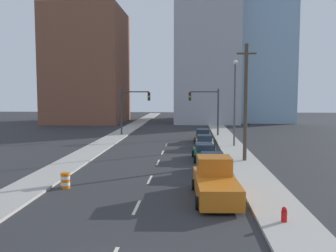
{
  "coord_description": "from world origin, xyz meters",
  "views": [
    {
      "loc": [
        2.77,
        -10.43,
        5.89
      ],
      "look_at": [
        0.24,
        30.27,
        2.2
      ],
      "focal_mm": 40.0,
      "sensor_mm": 36.0,
      "label": 1
    }
  ],
  "objects_px": {
    "fire_hydrant": "(284,216)",
    "traffic_barrel": "(65,181)",
    "sedan_silver": "(212,165)",
    "pickup_truck_orange": "(215,182)",
    "sedan_brown": "(203,136)",
    "street_lamp": "(235,98)",
    "sedan_green": "(204,152)",
    "traffic_signal_left": "(129,106)",
    "utility_pole_right_mid": "(246,102)",
    "sedan_white": "(205,142)",
    "traffic_signal_right": "(210,106)"
  },
  "relations": [
    {
      "from": "pickup_truck_orange",
      "to": "sedan_silver",
      "type": "xyz_separation_m",
      "value": [
        0.18,
        6.14,
        -0.21
      ]
    },
    {
      "from": "pickup_truck_orange",
      "to": "sedan_brown",
      "type": "xyz_separation_m",
      "value": [
        0.06,
        23.58,
        -0.19
      ]
    },
    {
      "from": "sedan_green",
      "to": "sedan_brown",
      "type": "height_order",
      "value": "sedan_brown"
    },
    {
      "from": "traffic_signal_right",
      "to": "sedan_white",
      "type": "distance_m",
      "value": 11.48
    },
    {
      "from": "sedan_silver",
      "to": "traffic_signal_right",
      "type": "bearing_deg",
      "value": 87.63
    },
    {
      "from": "traffic_signal_left",
      "to": "utility_pole_right_mid",
      "type": "height_order",
      "value": "utility_pole_right_mid"
    },
    {
      "from": "street_lamp",
      "to": "sedan_green",
      "type": "relative_size",
      "value": 1.98
    },
    {
      "from": "traffic_barrel",
      "to": "pickup_truck_orange",
      "type": "distance_m",
      "value": 9.22
    },
    {
      "from": "fire_hydrant",
      "to": "sedan_brown",
      "type": "xyz_separation_m",
      "value": [
        -2.72,
        27.73,
        0.29
      ]
    },
    {
      "from": "traffic_barrel",
      "to": "street_lamp",
      "type": "relative_size",
      "value": 0.1
    },
    {
      "from": "traffic_signal_right",
      "to": "utility_pole_right_mid",
      "type": "distance_m",
      "value": 18.53
    },
    {
      "from": "traffic_signal_right",
      "to": "sedan_green",
      "type": "distance_m",
      "value": 17.88
    },
    {
      "from": "fire_hydrant",
      "to": "sedan_silver",
      "type": "relative_size",
      "value": 0.18
    },
    {
      "from": "traffic_signal_right",
      "to": "utility_pole_right_mid",
      "type": "height_order",
      "value": "utility_pole_right_mid"
    },
    {
      "from": "traffic_signal_right",
      "to": "traffic_barrel",
      "type": "distance_m",
      "value": 29.81
    },
    {
      "from": "traffic_signal_left",
      "to": "traffic_signal_right",
      "type": "bearing_deg",
      "value": 0.0
    },
    {
      "from": "street_lamp",
      "to": "pickup_truck_orange",
      "type": "xyz_separation_m",
      "value": [
        -3.26,
        -19.64,
        -4.43
      ]
    },
    {
      "from": "fire_hydrant",
      "to": "sedan_silver",
      "type": "bearing_deg",
      "value": 104.15
    },
    {
      "from": "traffic_signal_left",
      "to": "sedan_white",
      "type": "height_order",
      "value": "traffic_signal_left"
    },
    {
      "from": "utility_pole_right_mid",
      "to": "sedan_brown",
      "type": "xyz_separation_m",
      "value": [
        -3.11,
        12.6,
        -4.36
      ]
    },
    {
      "from": "utility_pole_right_mid",
      "to": "traffic_barrel",
      "type": "distance_m",
      "value": 16.1
    },
    {
      "from": "traffic_barrel",
      "to": "sedan_green",
      "type": "height_order",
      "value": "sedan_green"
    },
    {
      "from": "traffic_signal_right",
      "to": "pickup_truck_orange",
      "type": "bearing_deg",
      "value": -92.15
    },
    {
      "from": "sedan_silver",
      "to": "fire_hydrant",
      "type": "bearing_deg",
      "value": -75.96
    },
    {
      "from": "sedan_silver",
      "to": "sedan_green",
      "type": "xyz_separation_m",
      "value": [
        -0.39,
        5.74,
        -0.04
      ]
    },
    {
      "from": "traffic_barrel",
      "to": "street_lamp",
      "type": "bearing_deg",
      "value": 55.68
    },
    {
      "from": "street_lamp",
      "to": "sedan_white",
      "type": "bearing_deg",
      "value": -159.66
    },
    {
      "from": "sedan_silver",
      "to": "sedan_white",
      "type": "xyz_separation_m",
      "value": [
        -0.11,
        12.32,
        -0.03
      ]
    },
    {
      "from": "fire_hydrant",
      "to": "sedan_green",
      "type": "height_order",
      "value": "sedan_green"
    },
    {
      "from": "traffic_signal_left",
      "to": "utility_pole_right_mid",
      "type": "xyz_separation_m",
      "value": [
        12.84,
        -18.39,
        0.97
      ]
    },
    {
      "from": "utility_pole_right_mid",
      "to": "sedan_white",
      "type": "height_order",
      "value": "utility_pole_right_mid"
    },
    {
      "from": "traffic_signal_right",
      "to": "sedan_white",
      "type": "xyz_separation_m",
      "value": [
        -1.03,
        -10.9,
        -3.44
      ]
    },
    {
      "from": "sedan_green",
      "to": "street_lamp",
      "type": "bearing_deg",
      "value": 62.8
    },
    {
      "from": "traffic_signal_right",
      "to": "sedan_brown",
      "type": "height_order",
      "value": "traffic_signal_right"
    },
    {
      "from": "street_lamp",
      "to": "sedan_white",
      "type": "relative_size",
      "value": 2.17
    },
    {
      "from": "utility_pole_right_mid",
      "to": "sedan_white",
      "type": "xyz_separation_m",
      "value": [
        -3.09,
        7.48,
        -4.41
      ]
    },
    {
      "from": "street_lamp",
      "to": "sedan_brown",
      "type": "relative_size",
      "value": 2.01
    },
    {
      "from": "street_lamp",
      "to": "sedan_green",
      "type": "height_order",
      "value": "street_lamp"
    },
    {
      "from": "utility_pole_right_mid",
      "to": "traffic_signal_right",
      "type": "bearing_deg",
      "value": 96.41
    },
    {
      "from": "fire_hydrant",
      "to": "sedan_white",
      "type": "relative_size",
      "value": 0.2
    },
    {
      "from": "traffic_barrel",
      "to": "fire_hydrant",
      "type": "xyz_separation_m",
      "value": [
        11.85,
        -5.72,
        -0.06
      ]
    },
    {
      "from": "traffic_signal_right",
      "to": "sedan_silver",
      "type": "height_order",
      "value": "traffic_signal_right"
    },
    {
      "from": "sedan_white",
      "to": "sedan_brown",
      "type": "height_order",
      "value": "sedan_brown"
    },
    {
      "from": "traffic_signal_left",
      "to": "sedan_green",
      "type": "xyz_separation_m",
      "value": [
        9.46,
        -17.49,
        -3.45
      ]
    },
    {
      "from": "sedan_silver",
      "to": "traffic_barrel",
      "type": "bearing_deg",
      "value": -153.89
    },
    {
      "from": "sedan_silver",
      "to": "sedan_brown",
      "type": "distance_m",
      "value": 17.45
    },
    {
      "from": "traffic_signal_left",
      "to": "sedan_brown",
      "type": "xyz_separation_m",
      "value": [
        9.73,
        -5.78,
        -3.39
      ]
    },
    {
      "from": "fire_hydrant",
      "to": "traffic_barrel",
      "type": "bearing_deg",
      "value": 154.23
    },
    {
      "from": "street_lamp",
      "to": "pickup_truck_orange",
      "type": "bearing_deg",
      "value": -99.42
    },
    {
      "from": "utility_pole_right_mid",
      "to": "sedan_brown",
      "type": "bearing_deg",
      "value": 103.86
    }
  ]
}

